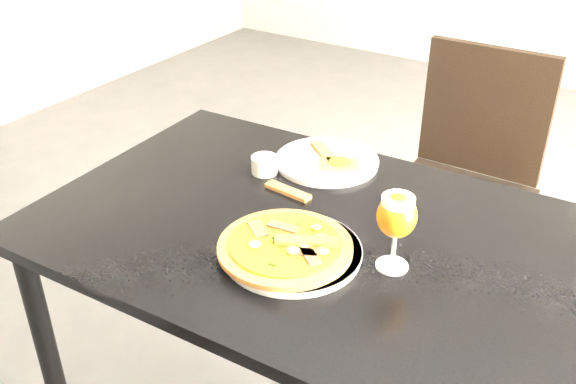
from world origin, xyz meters
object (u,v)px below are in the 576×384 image
Objects in this scene: dining_table at (308,258)px; chair_far at (463,182)px; pizza at (286,245)px; beer_glass at (397,216)px.

dining_table is 1.33× the size of chair_far.
pizza reaches higher than dining_table.
dining_table is at bearing 169.89° from beer_glass.
beer_glass is (0.20, 0.08, 0.09)m from pizza.
dining_table is 7.42× the size of beer_glass.
chair_far is at bearing 97.65° from beer_glass.
beer_glass is (0.22, -0.04, 0.21)m from dining_table.
pizza is at bearing -95.12° from chair_far.
dining_table is 4.43× the size of pizza.
pizza is (-0.09, -0.92, 0.27)m from chair_far.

